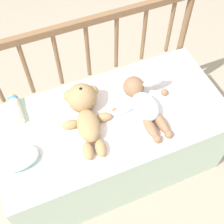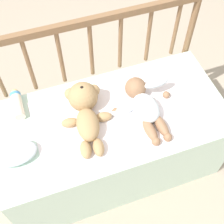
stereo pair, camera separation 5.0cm
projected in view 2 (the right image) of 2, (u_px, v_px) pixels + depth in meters
ground_plane at (112, 161)px, 2.01m from camera, size 12.00×12.00×0.00m
crib_mattress at (111, 142)px, 1.80m from camera, size 1.20×0.59×0.51m
crib_rail at (92, 59)px, 1.67m from camera, size 1.20×0.04×0.89m
blanket at (117, 120)px, 1.58m from camera, size 0.82×0.50×0.01m
teddy_bear at (85, 109)px, 1.54m from camera, size 0.26×0.40×0.15m
baby at (144, 104)px, 1.58m from camera, size 0.34×0.39×0.11m
small_pillow at (15, 153)px, 1.44m from camera, size 0.21×0.13×0.06m
baby_bottle at (17, 103)px, 1.61m from camera, size 0.06×0.19×0.06m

